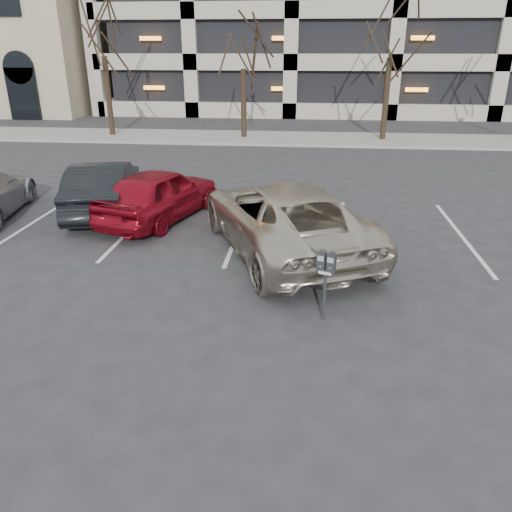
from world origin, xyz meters
TOP-DOWN VIEW (x-y plane):
  - ground at (0.00, 0.00)m, footprint 140.00×140.00m
  - sidewalk at (0.00, 16.00)m, footprint 80.00×4.00m
  - stall_lines at (-1.40, 2.30)m, footprint 16.90×5.20m
  - tree_a at (-10.00, 16.00)m, footprint 3.87×3.87m
  - tree_b at (-3.00, 16.00)m, footprint 3.32×3.32m
  - tree_c at (4.00, 16.00)m, footprint 3.82×3.82m
  - parking_meter at (0.66, -2.25)m, footprint 0.34×0.23m
  - suv_silver at (-0.19, 0.90)m, footprint 4.75×6.34m
  - car_red at (-3.64, 2.81)m, footprint 2.86×4.53m
  - car_dark at (-5.39, 3.31)m, footprint 2.42×4.62m

SIDE VIEW (x-z plane):
  - ground at x=0.00m, z-range 0.00..0.00m
  - stall_lines at x=-1.40m, z-range 0.00..0.01m
  - sidewalk at x=0.00m, z-range 0.00..0.12m
  - car_red at x=-3.64m, z-range 0.00..1.44m
  - car_dark at x=-5.39m, z-range 0.00..1.45m
  - suv_silver at x=-0.19m, z-range 0.00..1.60m
  - parking_meter at x=0.66m, z-range 0.33..1.58m
  - tree_b at x=-3.00m, z-range 1.68..9.22m
  - tree_c at x=4.00m, z-range 1.94..10.62m
  - tree_a at x=-10.00m, z-range 1.96..10.76m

